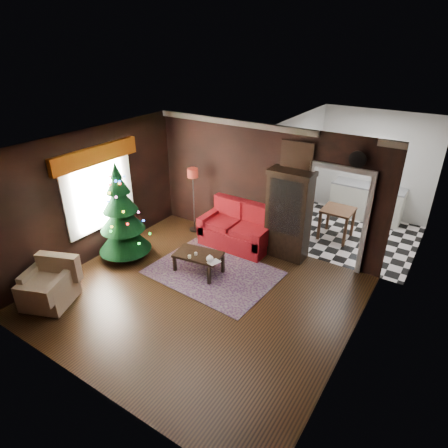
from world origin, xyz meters
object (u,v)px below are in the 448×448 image
Objects in this scene: armchair at (47,283)px; coffee_table at (199,262)px; christmas_tree at (121,214)px; floor_lamp at (194,200)px; curio_cabinet at (288,217)px; kitchen_table at (336,223)px; loveseat at (237,226)px; teapot at (210,259)px; wall_clock at (358,159)px.

coffee_table is (1.66, 2.33, -0.23)m from armchair.
christmas_tree is at bearing -167.03° from coffee_table.
floor_lamp is 3.81m from armchair.
floor_lamp is at bearing 74.09° from christmas_tree.
curio_cabinet reaches higher than kitchen_table.
loveseat is at bearing -2.33° from floor_lamp.
christmas_tree is 5.00m from kitchen_table.
armchair is at bearing -132.96° from teapot.
christmas_tree is at bearing -136.29° from kitchen_table.
christmas_tree is (-1.78, -1.78, 0.55)m from loveseat.
coffee_table is 3.70m from wall_clock.
curio_cabinet is 3.55m from christmas_tree.
armchair reaches higher than coffee_table.
floor_lamp is 1.70× the size of coffee_table.
floor_lamp is 5.05× the size of wall_clock.
christmas_tree is 2.87× the size of kitchen_table.
armchair is (-0.48, -3.76, -0.37)m from floor_lamp.
floor_lamp is 3.49m from kitchen_table.
loveseat reaches higher than coffee_table.
wall_clock is (3.61, 0.35, 1.55)m from floor_lamp.
kitchen_table is at bearing 113.75° from wall_clock.
wall_clock is at bearing 22.94° from armchair.
teapot is at bearing -115.30° from kitchen_table.
teapot is (2.04, 2.19, 0.06)m from armchair.
wall_clock is at bearing 36.31° from coffee_table.
kitchen_table reaches higher than teapot.
curio_cabinet is 1.88m from wall_clock.
armchair is 6.11m from wall_clock.
floor_lamp is 2.15× the size of kitchen_table.
loveseat is at bearing -170.34° from wall_clock.
teapot is (0.30, -1.51, 0.02)m from loveseat.
loveseat is at bearing 44.87° from christmas_tree.
armchair is at bearing -123.45° from kitchen_table.
coffee_table is 1.27× the size of kitchen_table.
coffee_table is at bearing -127.40° from curio_cabinet.
kitchen_table is at bearing 42.51° from loveseat.
christmas_tree is at bearing -152.24° from wall_clock.
coffee_table is at bearing -93.12° from loveseat.
christmas_tree is at bearing -105.91° from floor_lamp.
kitchen_table is (1.80, 1.65, -0.12)m from loveseat.
teapot is 3.50m from kitchen_table.
curio_cabinet is 2.22× the size of armchair.
floor_lamp reaches higher than loveseat.
coffee_table is (1.19, -1.43, -0.60)m from floor_lamp.
loveseat reaches higher than kitchen_table.
christmas_tree is at bearing -172.84° from teapot.
armchair is 1.14× the size of kitchen_table.
wall_clock is 0.43× the size of kitchen_table.
curio_cabinet is 2.14m from coffee_table.
curio_cabinet is 4.90m from armchair.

